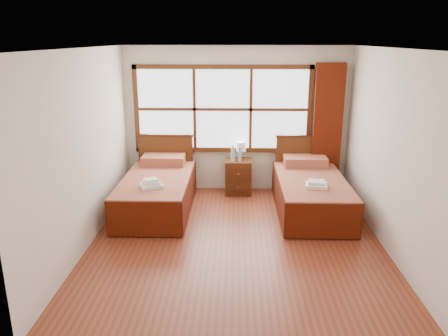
{
  "coord_description": "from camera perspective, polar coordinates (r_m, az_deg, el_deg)",
  "views": [
    {
      "loc": [
        -0.02,
        -5.52,
        2.72
      ],
      "look_at": [
        -0.18,
        0.7,
        0.86
      ],
      "focal_mm": 35.0,
      "sensor_mm": 36.0,
      "label": 1
    }
  ],
  "objects": [
    {
      "name": "bottle_far",
      "position": [
        7.73,
        2.08,
        1.72
      ],
      "size": [
        0.06,
        0.06,
        0.24
      ],
      "color": "silver",
      "rests_on": "nightstand"
    },
    {
      "name": "towels_left",
      "position": [
        6.65,
        -9.47,
        -2.05
      ],
      "size": [
        0.4,
        0.38,
        0.13
      ],
      "rotation": [
        0.0,
        0.0,
        0.43
      ],
      "color": "white",
      "rests_on": "bed_left"
    },
    {
      "name": "ceiling",
      "position": [
        5.52,
        1.78,
        15.38
      ],
      "size": [
        4.5,
        4.5,
        0.0
      ],
      "primitive_type": "plane",
      "rotation": [
        3.14,
        0.0,
        0.0
      ],
      "color": "white",
      "rests_on": "wall_back"
    },
    {
      "name": "floor",
      "position": [
        6.16,
        1.56,
        -9.6
      ],
      "size": [
        4.5,
        4.5,
        0.0
      ],
      "primitive_type": "plane",
      "color": "brown",
      "rests_on": "ground"
    },
    {
      "name": "curtain",
      "position": [
        7.95,
        13.3,
        4.96
      ],
      "size": [
        0.5,
        0.16,
        2.3
      ],
      "primitive_type": "cube",
      "color": "#5E1A09",
      "rests_on": "wall_back"
    },
    {
      "name": "lamp",
      "position": [
        7.77,
        2.25,
        2.73
      ],
      "size": [
        0.17,
        0.17,
        0.32
      ],
      "color": "#B6823A",
      "rests_on": "nightstand"
    },
    {
      "name": "wall_right",
      "position": [
        6.05,
        20.99,
        1.93
      ],
      "size": [
        0.0,
        4.5,
        4.5
      ],
      "primitive_type": "plane",
      "rotation": [
        1.57,
        0.0,
        -1.57
      ],
      "color": "silver",
      "rests_on": "floor"
    },
    {
      "name": "wall_left",
      "position": [
        6.04,
        -17.7,
        2.23
      ],
      "size": [
        0.0,
        4.5,
        4.5
      ],
      "primitive_type": "plane",
      "rotation": [
        1.57,
        0.0,
        1.57
      ],
      "color": "silver",
      "rests_on": "floor"
    },
    {
      "name": "bottle_near",
      "position": [
        7.71,
        1.17,
        1.83
      ],
      "size": [
        0.07,
        0.07,
        0.28
      ],
      "color": "silver",
      "rests_on": "nightstand"
    },
    {
      "name": "bed_left",
      "position": [
        7.25,
        -8.65,
        -2.89
      ],
      "size": [
        1.09,
        2.11,
        1.06
      ],
      "color": "#42200D",
      "rests_on": "floor"
    },
    {
      "name": "nightstand",
      "position": [
        7.89,
        1.87,
        -1.14
      ],
      "size": [
        0.47,
        0.46,
        0.62
      ],
      "color": "#512B11",
      "rests_on": "floor"
    },
    {
      "name": "window",
      "position": [
        7.83,
        -0.18,
        7.68
      ],
      "size": [
        3.16,
        0.06,
        1.56
      ],
      "color": "white",
      "rests_on": "wall_back"
    },
    {
      "name": "bed_right",
      "position": [
        7.24,
        11.24,
        -3.05
      ],
      "size": [
        1.08,
        2.1,
        1.05
      ],
      "color": "#42200D",
      "rests_on": "floor"
    },
    {
      "name": "towels_right",
      "position": [
        6.72,
        11.97,
        -2.1
      ],
      "size": [
        0.36,
        0.32,
        0.1
      ],
      "rotation": [
        0.0,
        0.0,
        -0.14
      ],
      "color": "white",
      "rests_on": "bed_right"
    },
    {
      "name": "wall_back",
      "position": [
        7.9,
        1.65,
        6.28
      ],
      "size": [
        4.0,
        0.0,
        4.0
      ],
      "primitive_type": "plane",
      "rotation": [
        1.57,
        0.0,
        0.0
      ],
      "color": "silver",
      "rests_on": "floor"
    }
  ]
}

